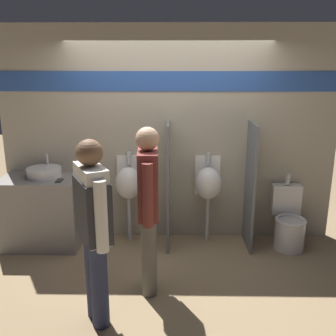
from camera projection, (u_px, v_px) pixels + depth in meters
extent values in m
plane|color=#997F5B|center=(168.00, 255.00, 4.51)|extent=(16.00, 16.00, 0.00)
cube|color=#B2A893|center=(169.00, 136.00, 4.73)|extent=(4.22, 0.06, 2.70)
cube|color=#2D56AD|center=(169.00, 81.00, 4.52)|extent=(4.13, 0.01, 0.24)
cube|color=gray|center=(42.00, 212.00, 4.69)|extent=(0.95, 0.59, 0.89)
cylinder|color=white|center=(44.00, 172.00, 4.61)|extent=(0.42, 0.42, 0.11)
cylinder|color=silver|center=(47.00, 159.00, 4.72)|extent=(0.03, 0.03, 0.14)
cube|color=#232328|center=(59.00, 180.00, 4.45)|extent=(0.07, 0.14, 0.01)
cube|color=slate|center=(168.00, 186.00, 4.60)|extent=(0.03, 0.53, 1.56)
cube|color=slate|center=(250.00, 187.00, 4.58)|extent=(0.03, 0.53, 1.56)
cylinder|color=silver|center=(129.00, 219.00, 4.83)|extent=(0.04, 0.04, 0.60)
ellipsoid|color=white|center=(128.00, 183.00, 4.70)|extent=(0.34, 0.32, 0.41)
cube|color=white|center=(130.00, 175.00, 4.83)|extent=(0.32, 0.02, 0.52)
cylinder|color=silver|center=(129.00, 158.00, 4.73)|extent=(0.06, 0.06, 0.16)
cylinder|color=silver|center=(207.00, 220.00, 4.81)|extent=(0.04, 0.04, 0.60)
ellipsoid|color=white|center=(208.00, 184.00, 4.68)|extent=(0.34, 0.32, 0.41)
cube|color=white|center=(207.00, 175.00, 4.81)|extent=(0.32, 0.02, 0.52)
cylinder|color=silver|center=(208.00, 158.00, 4.72)|extent=(0.06, 0.06, 0.16)
cylinder|color=white|center=(289.00, 235.00, 4.64)|extent=(0.36, 0.36, 0.37)
torus|color=white|center=(291.00, 220.00, 4.58)|extent=(0.38, 0.38, 0.04)
cube|color=white|center=(286.00, 199.00, 4.80)|extent=(0.37, 0.16, 0.38)
cylinder|color=silver|center=(288.00, 179.00, 4.71)|extent=(0.06, 0.06, 0.14)
cylinder|color=#282D4C|center=(99.00, 285.00, 3.20)|extent=(0.15, 0.15, 0.80)
cylinder|color=#282D4C|center=(94.00, 276.00, 3.34)|extent=(0.15, 0.15, 0.80)
cube|color=silver|center=(92.00, 203.00, 3.08)|extent=(0.36, 0.46, 0.64)
cube|color=#2D2D33|center=(93.00, 209.00, 3.09)|extent=(0.39, 0.49, 0.51)
cylinder|color=silver|center=(101.00, 217.00, 2.88)|extent=(0.10, 0.10, 0.59)
cylinder|color=silver|center=(85.00, 198.00, 3.29)|extent=(0.10, 0.10, 0.59)
sphere|color=brown|center=(89.00, 153.00, 2.97)|extent=(0.22, 0.22, 0.22)
cylinder|color=#666056|center=(149.00, 257.00, 3.65)|extent=(0.15, 0.15, 0.81)
cylinder|color=#666056|center=(149.00, 249.00, 3.81)|extent=(0.15, 0.15, 0.81)
cube|color=brown|center=(148.00, 184.00, 3.54)|extent=(0.21, 0.43, 0.64)
cylinder|color=brown|center=(148.00, 196.00, 3.31)|extent=(0.10, 0.10, 0.59)
cylinder|color=brown|center=(148.00, 179.00, 3.78)|extent=(0.10, 0.10, 0.59)
sphere|color=tan|center=(147.00, 139.00, 3.42)|extent=(0.22, 0.22, 0.22)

